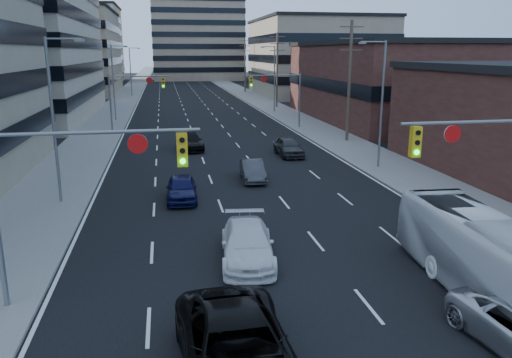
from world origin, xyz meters
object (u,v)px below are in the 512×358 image
object	(u,v)px
black_pickup	(238,351)
transit_bus	(495,263)
white_van	(247,244)
sedan_blue	(182,188)

from	to	relation	value
black_pickup	transit_bus	bearing A→B (deg)	14.52
white_van	transit_bus	size ratio (longest dim) A/B	0.49
white_van	sedan_blue	size ratio (longest dim) A/B	1.21
black_pickup	transit_bus	xyz separation A→B (m)	(9.06, 2.63, 0.56)
white_van	transit_bus	bearing A→B (deg)	-26.31
sedan_blue	black_pickup	bearing A→B (deg)	-85.42
black_pickup	white_van	xyz separation A→B (m)	(1.50, 7.52, -0.13)
transit_bus	sedan_blue	xyz separation A→B (m)	(-9.84, 13.98, -0.72)
white_van	sedan_blue	xyz separation A→B (m)	(-2.29, 9.10, -0.02)
white_van	transit_bus	world-z (taller)	transit_bus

